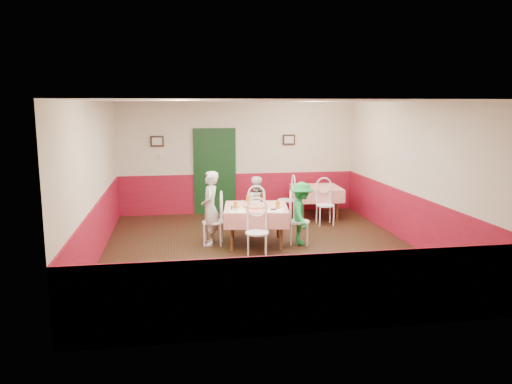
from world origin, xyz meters
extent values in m
plane|color=black|center=(0.00, 0.00, 0.00)|extent=(7.00, 7.00, 0.00)
plane|color=white|center=(0.00, 0.00, 2.80)|extent=(7.00, 7.00, 0.00)
cube|color=beige|center=(0.00, 3.50, 1.40)|extent=(6.00, 0.10, 2.80)
cube|color=beige|center=(0.00, -3.50, 1.40)|extent=(6.00, 0.10, 2.80)
cube|color=beige|center=(-3.00, 0.00, 1.40)|extent=(0.10, 7.00, 2.80)
cube|color=beige|center=(3.00, 0.00, 1.40)|extent=(0.10, 7.00, 2.80)
cube|color=maroon|center=(0.00, 3.48, 0.50)|extent=(6.00, 0.03, 1.00)
cube|color=maroon|center=(0.00, -3.48, 0.50)|extent=(6.00, 0.03, 1.00)
cube|color=maroon|center=(-2.98, 0.00, 0.50)|extent=(0.03, 7.00, 1.00)
cube|color=maroon|center=(2.98, 0.00, 0.50)|extent=(0.03, 7.00, 1.00)
cube|color=black|center=(-0.60, 3.45, 1.05)|extent=(0.96, 0.06, 2.10)
cube|color=black|center=(-2.00, 3.45, 1.85)|extent=(0.32, 0.03, 0.26)
cube|color=black|center=(1.30, 3.45, 1.85)|extent=(0.32, 0.03, 0.26)
cube|color=white|center=(-1.90, 3.45, 1.50)|extent=(0.10, 0.03, 0.10)
cube|color=red|center=(-0.04, 0.49, 0.38)|extent=(1.38, 1.38, 0.77)
cube|color=red|center=(1.80, 2.60, 0.38)|extent=(1.17, 1.17, 0.77)
cylinder|color=#B74723|center=(-0.05, 0.45, 0.78)|extent=(0.52, 0.52, 0.03)
cylinder|color=white|center=(-0.46, 0.56, 0.77)|extent=(0.28, 0.28, 0.01)
cylinder|color=white|center=(0.39, 0.45, 0.77)|extent=(0.28, 0.28, 0.01)
cylinder|color=white|center=(0.04, 0.89, 0.77)|extent=(0.28, 0.28, 0.01)
cylinder|color=#BF7219|center=(-0.47, 0.28, 0.83)|extent=(0.09, 0.09, 0.15)
cylinder|color=#BF7219|center=(0.33, 0.20, 0.83)|extent=(0.09, 0.09, 0.15)
cylinder|color=#BF7219|center=(-0.14, 0.92, 0.83)|extent=(0.09, 0.09, 0.15)
cylinder|color=#381C0A|center=(0.14, 0.87, 0.87)|extent=(0.07, 0.07, 0.23)
cylinder|color=silver|center=(-0.54, 0.11, 0.81)|extent=(0.04, 0.04, 0.09)
cylinder|color=silver|center=(-0.48, 0.07, 0.81)|extent=(0.04, 0.04, 0.09)
cylinder|color=#B23319|center=(-0.55, 0.22, 0.81)|extent=(0.04, 0.04, 0.09)
cube|color=white|center=(-0.47, 0.15, 0.76)|extent=(0.30, 0.40, 0.00)
cube|color=white|center=(0.27, 0.08, 0.76)|extent=(0.42, 0.48, 0.00)
cube|color=black|center=(0.23, 0.12, 0.77)|extent=(0.12, 0.10, 0.02)
imported|color=gray|center=(-0.93, 0.61, 0.73)|extent=(0.43, 0.58, 1.46)
imported|color=gray|center=(0.09, 1.38, 0.61)|extent=(0.66, 0.55, 1.23)
imported|color=gray|center=(0.85, 0.36, 0.62)|extent=(0.60, 0.87, 1.24)
camera|label=1|loc=(-1.61, -8.97, 2.74)|focal=35.00mm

